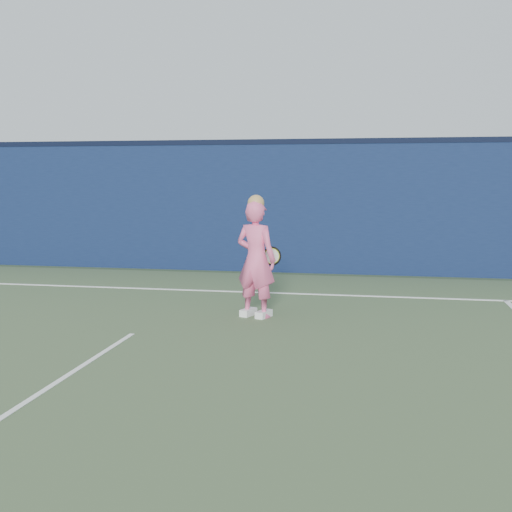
# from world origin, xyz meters

# --- Properties ---
(ground) EXTENTS (80.00, 80.00, 0.00)m
(ground) POSITION_xyz_m (0.00, 0.00, 0.00)
(ground) COLOR #304329
(ground) RESTS_ON ground
(backstop_wall) EXTENTS (24.00, 0.40, 2.50)m
(backstop_wall) POSITION_xyz_m (0.00, 6.50, 1.25)
(backstop_wall) COLOR #0D1A3C
(backstop_wall) RESTS_ON ground
(wall_cap) EXTENTS (24.00, 0.42, 0.10)m
(wall_cap) POSITION_xyz_m (0.00, 6.50, 2.55)
(wall_cap) COLOR black
(wall_cap) RESTS_ON backstop_wall
(player) EXTENTS (0.66, 0.54, 1.64)m
(player) POSITION_xyz_m (1.27, 2.24, 0.79)
(player) COLOR #F65F94
(player) RESTS_ON ground
(racket) EXTENTS (0.48, 0.21, 0.27)m
(racket) POSITION_xyz_m (1.40, 2.65, 0.78)
(racket) COLOR black
(racket) RESTS_ON ground
(court_lines) EXTENTS (11.00, 12.04, 0.01)m
(court_lines) POSITION_xyz_m (0.00, -0.33, 0.01)
(court_lines) COLOR white
(court_lines) RESTS_ON court_surface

